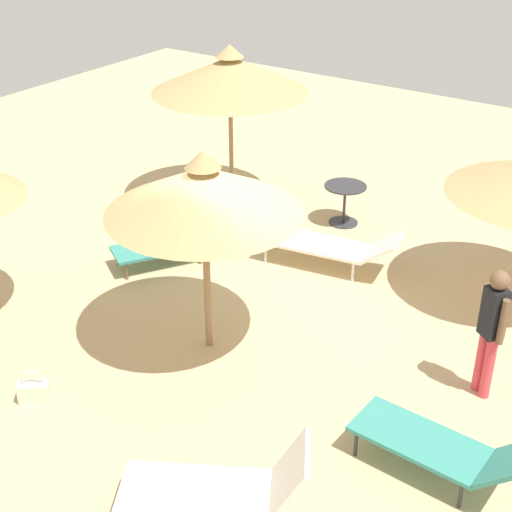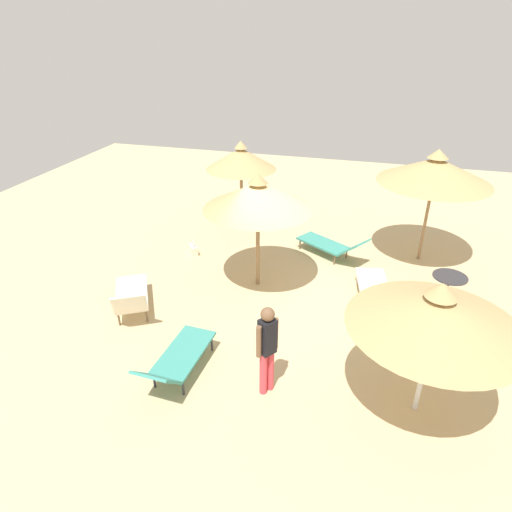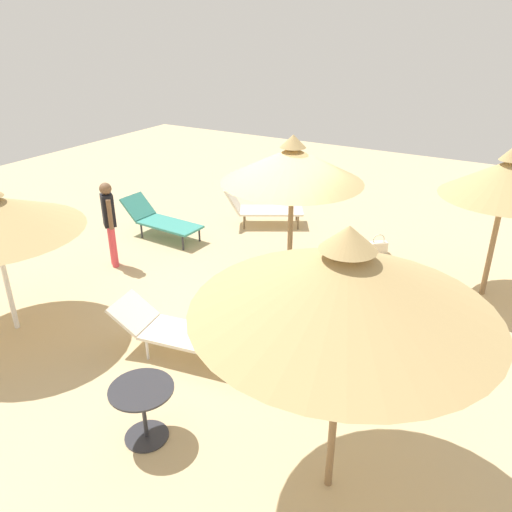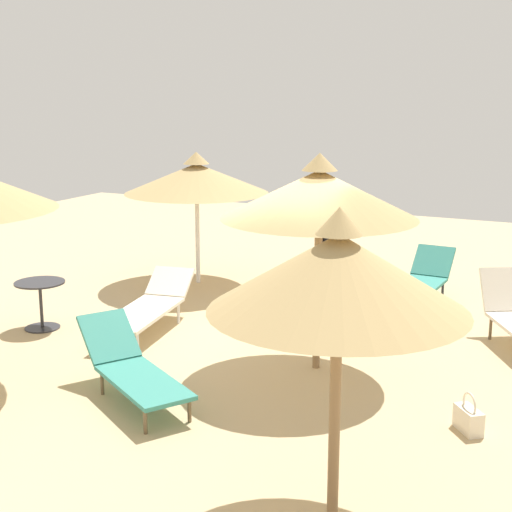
{
  "view_description": "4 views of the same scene",
  "coord_description": "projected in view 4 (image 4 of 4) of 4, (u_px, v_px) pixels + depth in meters",
  "views": [
    {
      "loc": [
        -7.3,
        -4.95,
        5.94
      ],
      "look_at": [
        -0.17,
        -0.05,
        1.19
      ],
      "focal_mm": 52.11,
      "sensor_mm": 36.0,
      "label": 1
    },
    {
      "loc": [
        1.66,
        -8.69,
        5.71
      ],
      "look_at": [
        -0.78,
        -0.02,
        0.93
      ],
      "focal_mm": 30.97,
      "sensor_mm": 36.0,
      "label": 2
    },
    {
      "loc": [
        6.81,
        4.01,
        4.56
      ],
      "look_at": [
        0.26,
        0.19,
        0.98
      ],
      "focal_mm": 35.47,
      "sensor_mm": 36.0,
      "label": 3
    },
    {
      "loc": [
        -4.13,
        8.94,
        3.59
      ],
      "look_at": [
        0.2,
        -0.01,
        1.34
      ],
      "focal_mm": 52.45,
      "sensor_mm": 36.0,
      "label": 4
    }
  ],
  "objects": [
    {
      "name": "ground",
      "position": [
        268.0,
        355.0,
        10.41
      ],
      "size": [
        24.0,
        24.0,
        0.1
      ],
      "primitive_type": "cube",
      "color": "tan"
    },
    {
      "name": "parasol_umbrella_center",
      "position": [
        319.0,
        194.0,
        9.3
      ],
      "size": [
        2.49,
        2.49,
        2.8
      ],
      "color": "olive",
      "rests_on": "ground"
    },
    {
      "name": "parasol_umbrella_front",
      "position": [
        197.0,
        178.0,
        13.64
      ],
      "size": [
        2.64,
        2.64,
        2.45
      ],
      "color": "white",
      "rests_on": "ground"
    },
    {
      "name": "parasol_umbrella_far_left",
      "position": [
        338.0,
        273.0,
        5.88
      ],
      "size": [
        2.1,
        2.1,
        2.69
      ],
      "color": "olive",
      "rests_on": "ground"
    },
    {
      "name": "lounge_chair_far_right",
      "position": [
        422.0,
        279.0,
        12.59
      ],
      "size": [
        0.76,
        1.96,
        0.84
      ],
      "color": "teal",
      "rests_on": "ground"
    },
    {
      "name": "lounge_chair_near_right",
      "position": [
        148.0,
        306.0,
        11.17
      ],
      "size": [
        1.05,
        2.34,
        0.75
      ],
      "color": "silver",
      "rests_on": "ground"
    },
    {
      "name": "lounge_chair_near_left",
      "position": [
        132.0,
        367.0,
        8.75
      ],
      "size": [
        2.06,
        1.6,
        0.82
      ],
      "color": "teal",
      "rests_on": "ground"
    },
    {
      "name": "person_standing_center",
      "position": [
        329.0,
        240.0,
        13.03
      ],
      "size": [
        0.33,
        0.38,
        1.74
      ],
      "color": "#D83F4C",
      "rests_on": "ground"
    },
    {
      "name": "handbag",
      "position": [
        468.0,
        419.0,
        7.95
      ],
      "size": [
        0.37,
        0.4,
        0.44
      ],
      "color": "beige",
      "rests_on": "ground"
    },
    {
      "name": "side_table_round",
      "position": [
        40.0,
        296.0,
        11.28
      ],
      "size": [
        0.75,
        0.75,
        0.73
      ],
      "color": "#2D2D33",
      "rests_on": "ground"
    }
  ]
}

